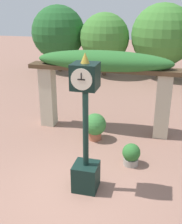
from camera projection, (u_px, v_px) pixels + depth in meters
ground_plane at (70, 192)px, 6.92m from camera, size 60.00×60.00×0.00m
pedestal_clock at (86, 135)px, 6.53m from camera, size 0.60×0.61×3.39m
pergola at (103, 71)px, 9.48m from camera, size 5.22×1.09×2.87m
potted_plant_near_left at (131, 154)px, 7.96m from camera, size 0.52×0.52×0.65m
potted_plant_near_right at (95, 126)px, 9.39m from camera, size 0.74×0.74×0.92m
tree_line at (144, 32)px, 16.60m from camera, size 13.03×3.96×5.11m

